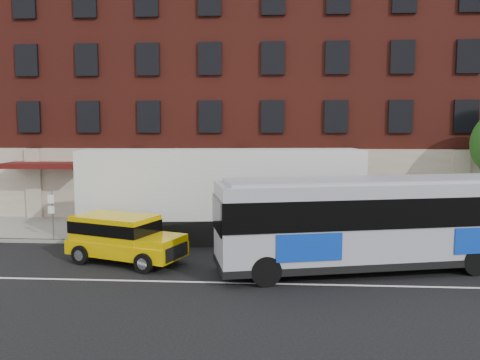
# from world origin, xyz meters

# --- Properties ---
(ground) EXTENTS (120.00, 120.00, 0.00)m
(ground) POSITION_xyz_m (0.00, 0.00, 0.00)
(ground) COLOR black
(ground) RESTS_ON ground
(sidewalk) EXTENTS (60.00, 6.00, 0.15)m
(sidewalk) POSITION_xyz_m (0.00, 9.00, 0.07)
(sidewalk) COLOR gray
(sidewalk) RESTS_ON ground
(kerb) EXTENTS (60.00, 0.25, 0.15)m
(kerb) POSITION_xyz_m (0.00, 6.00, 0.07)
(kerb) COLOR gray
(kerb) RESTS_ON ground
(lane_line) EXTENTS (60.00, 0.12, 0.01)m
(lane_line) POSITION_xyz_m (0.00, 0.50, 0.01)
(lane_line) COLOR white
(lane_line) RESTS_ON ground
(building) EXTENTS (30.00, 12.10, 15.00)m
(building) POSITION_xyz_m (-0.01, 16.92, 7.58)
(building) COLOR #5C1E15
(building) RESTS_ON sidewalk
(sign_pole) EXTENTS (0.30, 0.20, 2.50)m
(sign_pole) POSITION_xyz_m (-8.50, 6.15, 1.45)
(sign_pole) COLOR gray
(sign_pole) RESTS_ON ground
(city_bus) EXTENTS (13.08, 5.63, 3.51)m
(city_bus) POSITION_xyz_m (6.07, 2.52, 1.93)
(city_bus) COLOR #A9AAB4
(city_bus) RESTS_ON ground
(yellow_suv) EXTENTS (5.03, 3.41, 1.88)m
(yellow_suv) POSITION_xyz_m (-4.21, 2.92, 1.08)
(yellow_suv) COLOR #F0BF00
(yellow_suv) RESTS_ON ground
(shipping_container) EXTENTS (13.24, 4.13, 4.34)m
(shipping_container) POSITION_xyz_m (-0.57, 6.94, 2.15)
(shipping_container) COLOR black
(shipping_container) RESTS_ON ground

